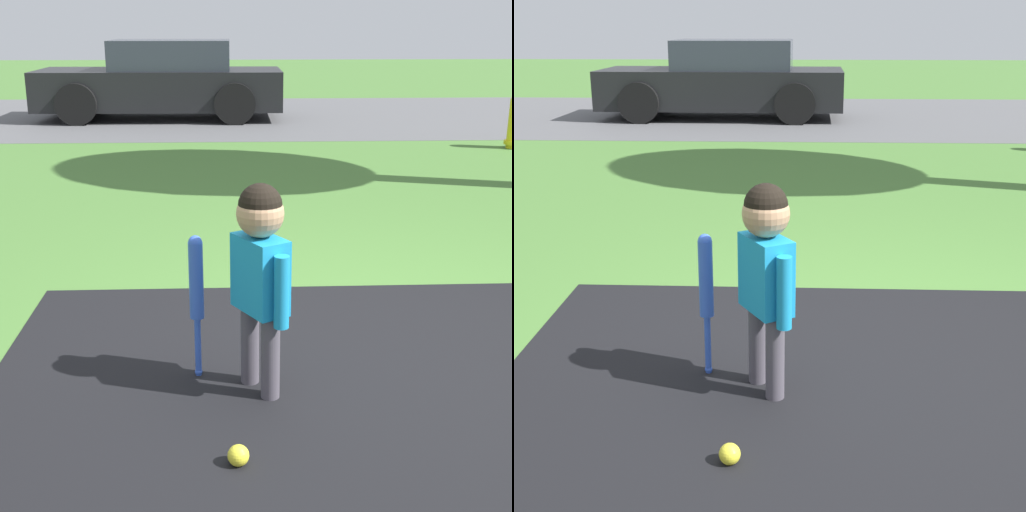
# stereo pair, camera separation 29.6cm
# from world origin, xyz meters

# --- Properties ---
(ground_plane) EXTENTS (60.00, 60.00, 0.00)m
(ground_plane) POSITION_xyz_m (0.00, 0.00, 0.00)
(ground_plane) COLOR #477533
(street_strip) EXTENTS (40.00, 6.00, 0.01)m
(street_strip) POSITION_xyz_m (0.00, 9.83, 0.00)
(street_strip) COLOR #59595B
(street_strip) RESTS_ON ground
(child) EXTENTS (0.26, 0.35, 0.98)m
(child) POSITION_xyz_m (-0.69, -0.33, 0.63)
(child) COLOR #4C4751
(child) RESTS_ON ground
(baseball_bat) EXTENTS (0.07, 0.07, 0.70)m
(baseball_bat) POSITION_xyz_m (-0.98, -0.18, 0.46)
(baseball_bat) COLOR blue
(baseball_bat) RESTS_ON ground
(sports_ball) EXTENTS (0.08, 0.08, 0.08)m
(sports_ball) POSITION_xyz_m (-0.80, -0.92, 0.04)
(sports_ball) COLOR yellow
(sports_ball) RESTS_ON ground
(parked_car) EXTENTS (4.21, 1.92, 1.33)m
(parked_car) POSITION_xyz_m (-1.89, 9.48, 0.63)
(parked_car) COLOR black
(parked_car) RESTS_ON ground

